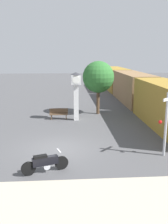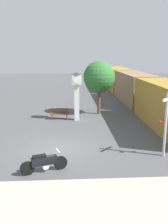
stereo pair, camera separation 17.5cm
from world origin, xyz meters
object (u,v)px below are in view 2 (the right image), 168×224
at_px(motorcycle, 44,163).
at_px(freight_train, 134,88).
at_px(street_tree, 99,77).
at_px(clock_tower, 77,89).
at_px(railroad_crossing_signal, 166,122).
at_px(bench, 59,113).

bearing_deg(motorcycle, freight_train, 43.97).
bearing_deg(street_tree, clock_tower, -134.82).
xyz_separation_m(clock_tower, street_tree, (2.15, 2.17, 0.76)).
bearing_deg(clock_tower, motorcycle, -101.05).
height_order(railroad_crossing_signal, street_tree, street_tree).
bearing_deg(clock_tower, freight_train, 48.77).
bearing_deg(freight_train, railroad_crossing_signal, -98.53).
bearing_deg(bench, street_tree, 25.34).
bearing_deg(freight_train, street_tree, -129.78).
relative_size(motorcycle, freight_train, 0.07).
distance_m(freight_train, railroad_crossing_signal, 16.24).
relative_size(clock_tower, street_tree, 0.83).
bearing_deg(freight_train, bench, -138.40).
height_order(street_tree, bench, street_tree).
xyz_separation_m(clock_tower, freight_train, (7.00, 7.99, -1.01)).
distance_m(freight_train, street_tree, 7.78).
bearing_deg(motorcycle, railroad_crossing_signal, -5.44).
height_order(motorcycle, freight_train, freight_train).
distance_m(motorcycle, bench, 10.11).
xyz_separation_m(railroad_crossing_signal, bench, (-6.10, 8.50, -1.47)).
height_order(freight_train, railroad_crossing_signal, railroad_crossing_signal).
relative_size(freight_train, street_tree, 6.42).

